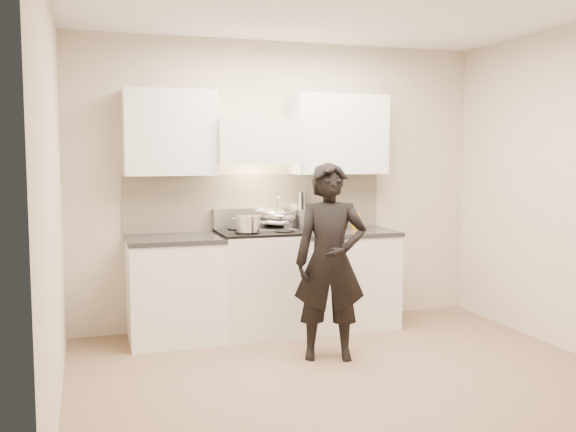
{
  "coord_description": "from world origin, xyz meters",
  "views": [
    {
      "loc": [
        -1.81,
        -4.16,
        1.63
      ],
      "look_at": [
        -0.15,
        1.05,
        1.11
      ],
      "focal_mm": 40.0,
      "sensor_mm": 36.0,
      "label": 1
    }
  ],
  "objects": [
    {
      "name": "ground_plane",
      "position": [
        0.0,
        0.0,
        0.0
      ],
      "size": [
        4.0,
        4.0,
        0.0
      ],
      "primitive_type": "plane",
      "color": "#85684E"
    },
    {
      "name": "room_shell",
      "position": [
        -0.06,
        0.37,
        1.6
      ],
      "size": [
        4.04,
        3.54,
        2.7
      ],
      "color": "#C2B49F",
      "rests_on": "ground"
    },
    {
      "name": "stove",
      "position": [
        -0.3,
        1.42,
        0.47
      ],
      "size": [
        0.76,
        0.65,
        0.96
      ],
      "color": "silver",
      "rests_on": "ground"
    },
    {
      "name": "counter_right",
      "position": [
        0.53,
        1.43,
        0.46
      ],
      "size": [
        0.92,
        0.67,
        0.92
      ],
      "color": "white",
      "rests_on": "ground"
    },
    {
      "name": "counter_left",
      "position": [
        -1.08,
        1.43,
        0.46
      ],
      "size": [
        0.82,
        0.67,
        0.92
      ],
      "color": "white",
      "rests_on": "ground"
    },
    {
      "name": "wok",
      "position": [
        -0.1,
        1.57,
        1.06
      ],
      "size": [
        0.38,
        0.46,
        0.3
      ],
      "color": "silver",
      "rests_on": "stove"
    },
    {
      "name": "stock_pot",
      "position": [
        -0.45,
        1.28,
        1.03
      ],
      "size": [
        0.3,
        0.21,
        0.14
      ],
      "color": "silver",
      "rests_on": "stove"
    },
    {
      "name": "utensil_crock",
      "position": [
        0.19,
        1.67,
        1.03
      ],
      "size": [
        0.13,
        0.13,
        0.36
      ],
      "color": "#A6A6AA",
      "rests_on": "counter_right"
    },
    {
      "name": "spice_jar",
      "position": [
        0.33,
        1.66,
        0.97
      ],
      "size": [
        0.04,
        0.04,
        0.1
      ],
      "color": "#C4621E",
      "rests_on": "counter_right"
    },
    {
      "name": "oil_glass",
      "position": [
        0.71,
        1.57,
        1.0
      ],
      "size": [
        0.09,
        0.09,
        0.16
      ],
      "color": "#BF7E09",
      "rests_on": "counter_right"
    },
    {
      "name": "person",
      "position": [
        0.04,
        0.54,
        0.79
      ],
      "size": [
        0.66,
        0.53,
        1.57
      ],
      "primitive_type": "imported",
      "rotation": [
        0.0,
        0.0,
        -0.3
      ],
      "color": "black",
      "rests_on": "ground"
    }
  ]
}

